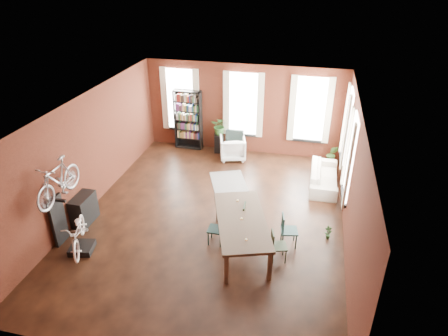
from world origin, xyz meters
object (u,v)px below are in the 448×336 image
(bike_trainer, at_px, (82,248))
(white_armchair, at_px, (233,147))
(cream_sofa, at_px, (324,173))
(bicycle_floor, at_px, (76,220))
(console_table, at_px, (84,209))
(plant_stand, at_px, (219,143))
(dining_chair_a, at_px, (216,229))
(bookshelf, at_px, (188,120))
(dining_chair_d, at_px, (289,231))
(dining_table, at_px, (241,234))
(dining_chair_b, at_px, (237,219))
(dining_chair_c, at_px, (279,246))

(bike_trainer, bearing_deg, white_armchair, 66.52)
(cream_sofa, height_order, bicycle_floor, bicycle_floor)
(white_armchair, height_order, console_table, white_armchair)
(plant_stand, bearing_deg, white_armchair, -34.79)
(dining_chair_a, bearing_deg, bookshelf, -155.37)
(dining_chair_d, relative_size, cream_sofa, 0.42)
(dining_table, distance_m, bicycle_floor, 3.91)
(console_table, relative_size, plant_stand, 1.18)
(dining_chair_a, relative_size, white_armchair, 0.93)
(dining_chair_a, relative_size, bike_trainer, 1.52)
(dining_chair_b, bearing_deg, dining_table, 17.61)
(white_armchair, relative_size, console_table, 1.10)
(console_table, bearing_deg, dining_chair_d, 2.89)
(dining_chair_c, distance_m, console_table, 5.25)
(dining_chair_a, xyz_separation_m, bicycle_floor, (-3.09, -1.09, 0.53))
(dining_table, distance_m, dining_chair_d, 1.19)
(dining_chair_a, bearing_deg, white_armchair, -172.52)
(dining_chair_b, distance_m, dining_chair_c, 1.37)
(dining_chair_a, bearing_deg, cream_sofa, 144.31)
(bicycle_floor, bearing_deg, dining_chair_d, -8.33)
(dining_chair_b, height_order, plant_stand, dining_chair_b)
(bookshelf, bearing_deg, dining_table, -60.37)
(bicycle_floor, bearing_deg, bookshelf, 59.04)
(dining_chair_b, height_order, white_armchair, dining_chair_b)
(bike_trainer, bearing_deg, bicycle_floor, -60.15)
(cream_sofa, bearing_deg, console_table, 119.33)
(dining_chair_a, bearing_deg, dining_table, 84.87)
(dining_chair_c, height_order, cream_sofa, cream_sofa)
(bike_trainer, height_order, bicycle_floor, bicycle_floor)
(dining_chair_b, bearing_deg, bookshelf, -153.75)
(dining_chair_d, bearing_deg, console_table, 81.11)
(dining_chair_b, distance_m, white_armchair, 4.39)
(white_armchair, distance_m, console_table, 5.59)
(dining_chair_b, distance_m, bike_trainer, 3.88)
(dining_chair_b, height_order, console_table, dining_chair_b)
(bike_trainer, bearing_deg, dining_chair_c, 9.42)
(dining_chair_a, distance_m, plant_stand, 5.28)
(dining_chair_d, distance_m, bike_trainer, 5.08)
(dining_chair_b, relative_size, dining_chair_c, 1.14)
(dining_table, distance_m, dining_chair_b, 0.57)
(dining_chair_c, bearing_deg, dining_table, 61.15)
(dining_table, bearing_deg, dining_chair_d, 0.43)
(dining_chair_c, height_order, bike_trainer, dining_chair_c)
(dining_chair_c, xyz_separation_m, dining_chair_d, (0.19, 0.60, 0.04))
(dining_chair_a, bearing_deg, dining_chair_d, 100.64)
(dining_chair_b, relative_size, cream_sofa, 0.43)
(dining_chair_a, relative_size, cream_sofa, 0.39)
(cream_sofa, bearing_deg, dining_chair_c, 165.46)
(dining_table, bearing_deg, cream_sofa, 43.40)
(dining_chair_d, distance_m, white_armchair, 5.00)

